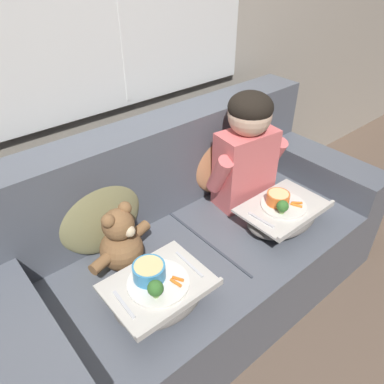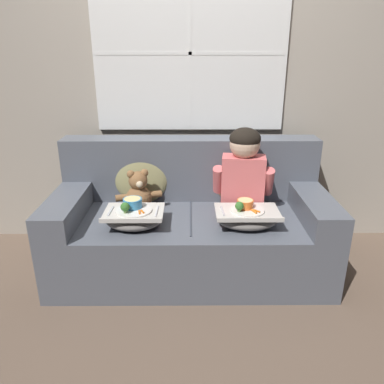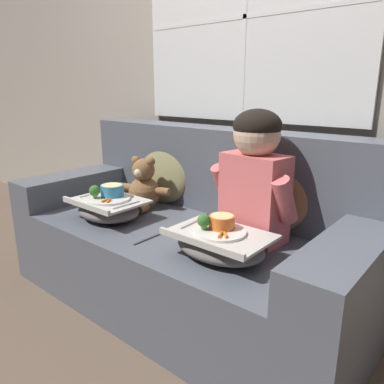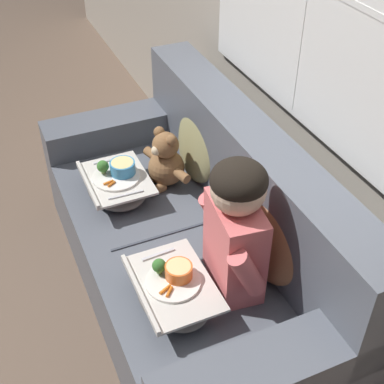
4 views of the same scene
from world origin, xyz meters
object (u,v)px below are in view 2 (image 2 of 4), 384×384
at_px(throw_pillow_behind_child, 240,176).
at_px(child_figure, 244,166).
at_px(lap_tray_teddy, 134,217).
at_px(teddy_bear, 139,194).
at_px(lap_tray_child, 247,217).
at_px(throw_pillow_behind_teddy, 141,176).
at_px(couch, 191,224).

distance_m(throw_pillow_behind_child, child_figure, 0.22).
relative_size(throw_pillow_behind_child, child_figure, 0.73).
bearing_deg(lap_tray_teddy, child_figure, 19.34).
xyz_separation_m(teddy_bear, lap_tray_child, (0.74, -0.26, -0.07)).
height_order(throw_pillow_behind_teddy, teddy_bear, throw_pillow_behind_teddy).
height_order(throw_pillow_behind_child, lap_tray_child, throw_pillow_behind_child).
relative_size(couch, child_figure, 3.19).
bearing_deg(lap_tray_teddy, throw_pillow_behind_child, 30.67).
height_order(teddy_bear, lap_tray_teddy, teddy_bear).
relative_size(couch, teddy_bear, 5.82).
distance_m(throw_pillow_behind_child, lap_tray_teddy, 0.88).
bearing_deg(couch, child_figure, 1.28).
relative_size(child_figure, lap_tray_child, 1.45).
bearing_deg(child_figure, couch, -178.72).
relative_size(throw_pillow_behind_teddy, lap_tray_teddy, 1.12).
bearing_deg(throw_pillow_behind_teddy, teddy_bear, -89.62).
bearing_deg(lap_tray_teddy, throw_pillow_behind_teddy, 89.80).
bearing_deg(throw_pillow_behind_teddy, lap_tray_teddy, -90.20).
relative_size(throw_pillow_behind_child, lap_tray_child, 1.05).
distance_m(couch, teddy_bear, 0.44).
distance_m(child_figure, teddy_bear, 0.77).
bearing_deg(lap_tray_teddy, teddy_bear, 89.38).
height_order(throw_pillow_behind_teddy, lap_tray_child, throw_pillow_behind_teddy).
xyz_separation_m(throw_pillow_behind_child, throw_pillow_behind_teddy, (-0.75, 0.00, 0.00)).
distance_m(couch, lap_tray_teddy, 0.49).
relative_size(throw_pillow_behind_child, throw_pillow_behind_teddy, 1.01).
xyz_separation_m(couch, teddy_bear, (-0.37, 0.01, 0.24)).
distance_m(throw_pillow_behind_child, throw_pillow_behind_teddy, 0.75).
relative_size(teddy_bear, lap_tray_child, 0.79).
height_order(teddy_bear, lap_tray_child, teddy_bear).
bearing_deg(couch, throw_pillow_behind_child, 26.92).
xyz_separation_m(throw_pillow_behind_teddy, lap_tray_child, (0.74, -0.44, -0.14)).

